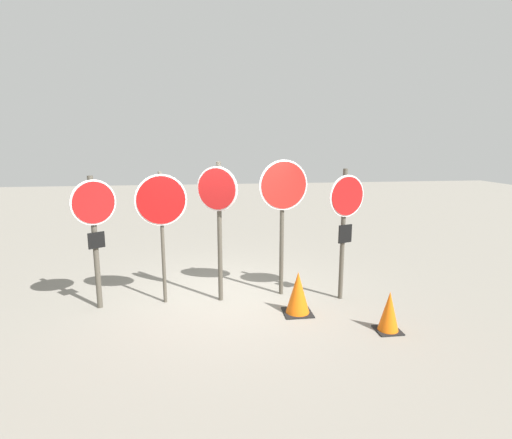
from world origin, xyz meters
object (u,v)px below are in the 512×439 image
Objects in this scene: stop_sign_0 at (94,221)px; traffic_cone_1 at (298,293)px; stop_sign_2 at (218,206)px; traffic_cone_0 at (389,312)px; stop_sign_4 at (345,213)px; stop_sign_3 at (283,199)px; stop_sign_1 at (162,208)px.

stop_sign_0 is 3.16× the size of traffic_cone_1.
traffic_cone_0 is (2.46, -1.51, -1.41)m from stop_sign_2.
stop_sign_4 reaches higher than traffic_cone_1.
traffic_cone_0 is at bearing -1.59° from stop_sign_2.
stop_sign_3 reaches higher than traffic_cone_0.
traffic_cone_0 is at bearing -33.84° from traffic_cone_1.
stop_sign_0 is 3.21m from stop_sign_3.
stop_sign_1 is 0.98× the size of stop_sign_4.
stop_sign_3 is at bearing -30.81° from stop_sign_0.
stop_sign_1 is at bearing 155.95° from stop_sign_4.
stop_sign_2 is at bearing 154.71° from stop_sign_4.
stop_sign_3 reaches higher than stop_sign_4.
stop_sign_4 is 3.76× the size of traffic_cone_0.
stop_sign_0 is 0.91× the size of stop_sign_3.
stop_sign_2 is 1.18m from stop_sign_3.
stop_sign_0 is at bearing 158.15° from stop_sign_4.
stop_sign_4 is (4.23, -0.17, 0.06)m from stop_sign_0.
stop_sign_2 is at bearing 148.48° from traffic_cone_0.
traffic_cone_0 is (0.26, -1.29, -1.28)m from stop_sign_4.
stop_sign_1 reaches higher than stop_sign_0.
stop_sign_4 is at bearing -26.77° from stop_sign_3.
traffic_cone_1 is at bearing -172.22° from stop_sign_4.
stop_sign_2 is 3.95× the size of traffic_cone_0.
stop_sign_1 is at bearing -151.66° from stop_sign_2.
stop_sign_0 is 4.88m from traffic_cone_0.
stop_sign_0 is 1.10m from stop_sign_1.
stop_sign_4 is (2.20, -0.22, -0.13)m from stop_sign_2.
stop_sign_3 is 1.12m from stop_sign_4.
stop_sign_2 reaches higher than traffic_cone_1.
stop_sign_2 is at bearing -14.02° from stop_sign_1.
traffic_cone_1 is (2.21, -0.73, -1.35)m from stop_sign_1.
stop_sign_2 is at bearing 150.81° from traffic_cone_1.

